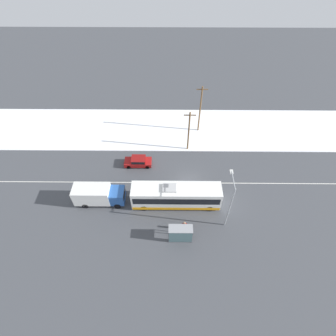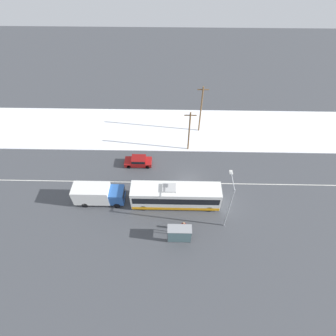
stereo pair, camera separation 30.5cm
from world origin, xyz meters
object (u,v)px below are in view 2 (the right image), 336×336
(bus_shelter, at_px, (180,234))
(streetlamp, at_px, (230,200))
(sedan_car, at_px, (138,161))
(pedestrian_at_stop, at_px, (183,225))
(city_bus, at_px, (176,196))
(utility_pole_snowlot, at_px, (201,109))
(box_truck, at_px, (98,194))
(utility_pole_roadside, at_px, (189,131))

(bus_shelter, distance_m, streetlamp, 7.16)
(sedan_car, height_order, pedestrian_at_stop, pedestrian_at_stop)
(city_bus, bearing_deg, pedestrian_at_stop, -76.09)
(bus_shelter, relative_size, utility_pole_snowlot, 0.33)
(pedestrian_at_stop, distance_m, streetlamp, 6.61)
(bus_shelter, xyz_separation_m, streetlamp, (5.78, 2.80, 3.15))
(box_truck, xyz_separation_m, streetlamp, (16.71, -2.89, 3.19))
(bus_shelter, relative_size, streetlamp, 0.38)
(sedan_car, distance_m, bus_shelter, 14.14)
(pedestrian_at_stop, xyz_separation_m, utility_pole_snowlot, (3.10, 19.58, 3.47))
(bus_shelter, bearing_deg, utility_pole_roadside, 84.49)
(bus_shelter, height_order, utility_pole_roadside, utility_pole_roadside)
(box_truck, height_order, utility_pole_snowlot, utility_pole_snowlot)
(box_truck, distance_m, bus_shelter, 12.32)
(bus_shelter, xyz_separation_m, utility_pole_roadside, (1.57, 16.27, 2.18))
(bus_shelter, xyz_separation_m, utility_pole_snowlot, (3.62, 21.07, 2.84))
(sedan_car, bearing_deg, streetlamp, 140.51)
(pedestrian_at_stop, bearing_deg, city_bus, 103.91)
(city_bus, bearing_deg, utility_pole_roadside, 79.31)
(box_truck, distance_m, pedestrian_at_stop, 12.21)
(sedan_car, distance_m, pedestrian_at_stop, 13.05)
(pedestrian_at_stop, height_order, streetlamp, streetlamp)
(streetlamp, xyz_separation_m, utility_pole_roadside, (-4.21, 13.47, -0.97))
(box_truck, xyz_separation_m, utility_pole_roadside, (12.50, 10.59, 2.23))
(streetlamp, relative_size, utility_pole_snowlot, 0.87)
(sedan_car, xyz_separation_m, pedestrian_at_stop, (6.72, -11.18, 0.25))
(sedan_car, relative_size, pedestrian_at_stop, 2.44)
(bus_shelter, relative_size, utility_pole_roadside, 0.39)
(bus_shelter, bearing_deg, city_bus, 94.85)
(city_bus, distance_m, utility_pole_snowlot, 16.35)
(box_truck, xyz_separation_m, pedestrian_at_stop, (11.45, -4.19, -0.58))
(utility_pole_snowlot, bearing_deg, sedan_car, -139.48)
(box_truck, xyz_separation_m, utility_pole_snowlot, (14.55, 15.39, 2.89))
(city_bus, xyz_separation_m, streetlamp, (6.25, -2.69, 3.09))
(bus_shelter, distance_m, utility_pole_snowlot, 21.57)
(pedestrian_at_stop, relative_size, streetlamp, 0.23)
(streetlamp, bearing_deg, box_truck, 170.20)
(sedan_car, height_order, bus_shelter, bus_shelter)
(sedan_car, bearing_deg, bus_shelter, 116.06)
(box_truck, relative_size, bus_shelter, 2.33)
(city_bus, height_order, pedestrian_at_stop, city_bus)
(pedestrian_at_stop, bearing_deg, sedan_car, 121.01)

